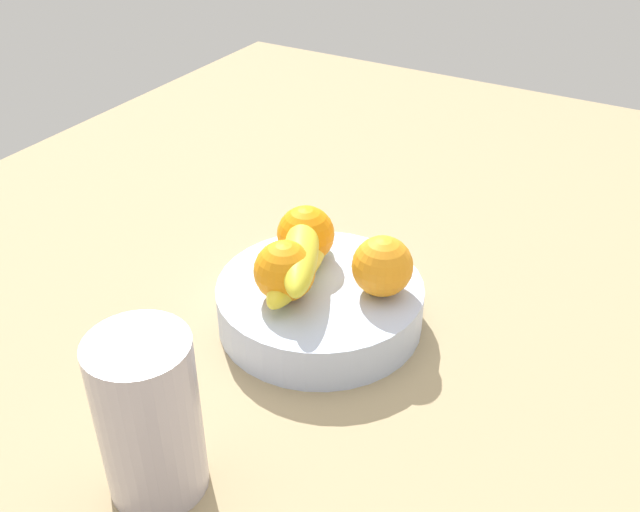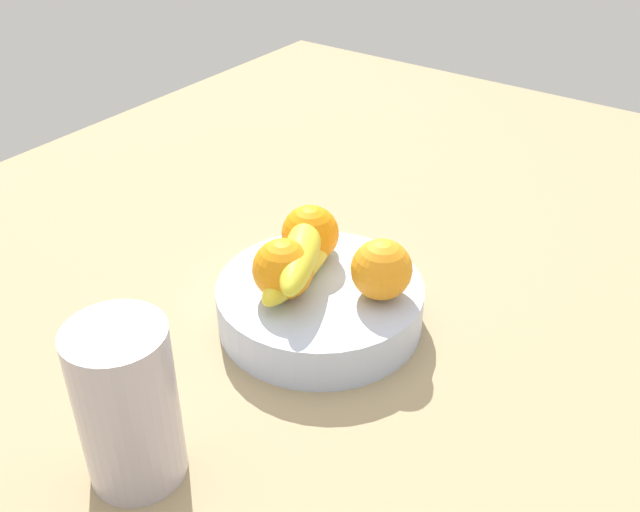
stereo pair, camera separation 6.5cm
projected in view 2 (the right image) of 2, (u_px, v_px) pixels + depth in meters
ground_plane at (320, 338)px, 86.13cm from camera, size 180.00×140.00×3.00cm
fruit_bowl at (320, 304)px, 84.97cm from camera, size 24.04×24.04×5.32cm
orange_front_left at (381, 269)px, 80.07cm from camera, size 6.90×6.90×6.90cm
orange_front_right at (310, 234)px, 86.41cm from camera, size 6.90×6.90×6.90cm
orange_center at (283, 269)px, 80.13cm from camera, size 6.90×6.90×6.90cm
banana_bunch at (301, 257)px, 82.72cm from camera, size 17.54×11.33×6.20cm
thermos_tumbler at (127, 405)px, 63.38cm from camera, size 8.95×8.95×16.45cm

